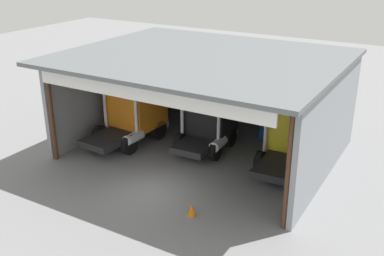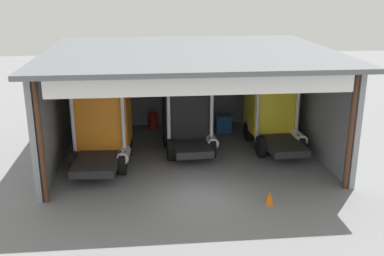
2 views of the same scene
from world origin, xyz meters
TOP-DOWN VIEW (x-y plane):
  - ground_plane at (0.00, 0.00)m, footprint 80.00×80.00m
  - workshop_shed at (0.00, 6.00)m, footprint 13.80×11.67m
  - truck_orange_right_bay at (-4.33, 4.43)m, footprint 2.84×5.37m
  - truck_black_center_left_bay at (-0.03, 5.58)m, footprint 2.72×4.44m
  - truck_yellow_center_bay at (4.60, 5.95)m, footprint 2.66×5.26m
  - oil_drum at (-1.82, 9.63)m, footprint 0.58×0.58m
  - tool_cart at (2.38, 8.49)m, footprint 0.90×0.60m
  - traffic_cone at (2.68, -0.96)m, footprint 0.36×0.36m

SIDE VIEW (x-z plane):
  - ground_plane at x=0.00m, z-range 0.00..0.00m
  - traffic_cone at x=2.68m, z-range 0.00..0.56m
  - oil_drum at x=-1.82m, z-range 0.00..0.94m
  - tool_cart at x=2.38m, z-range 0.00..1.00m
  - truck_yellow_center_bay at x=4.60m, z-range 0.07..3.45m
  - truck_black_center_left_bay at x=-0.03m, z-range -0.08..3.61m
  - truck_orange_right_bay at x=-4.33m, z-range 0.04..3.74m
  - workshop_shed at x=0.00m, z-range 1.07..6.54m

